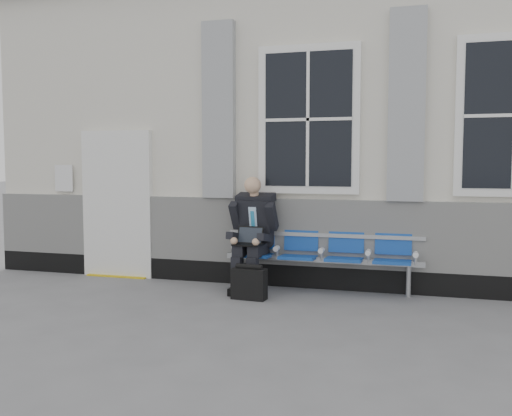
% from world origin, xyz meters
% --- Properties ---
extents(ground, '(70.00, 70.00, 0.00)m').
position_xyz_m(ground, '(0.00, 0.00, 0.00)').
color(ground, slate).
rests_on(ground, ground).
extents(station_building, '(14.40, 4.40, 4.49)m').
position_xyz_m(station_building, '(-0.02, 3.47, 2.22)').
color(station_building, silver).
rests_on(station_building, ground).
extents(bench, '(2.60, 0.47, 0.91)m').
position_xyz_m(bench, '(-1.93, 1.32, 0.55)').
color(bench, '#9EA0A3').
rests_on(bench, ground).
extents(businessman, '(0.63, 0.85, 1.50)m').
position_xyz_m(businessman, '(-2.84, 1.18, 0.80)').
color(businessman, black).
rests_on(businessman, ground).
extents(briefcase, '(0.44, 0.21, 0.44)m').
position_xyz_m(briefcase, '(-2.72, 0.63, 0.20)').
color(briefcase, black).
rests_on(briefcase, ground).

